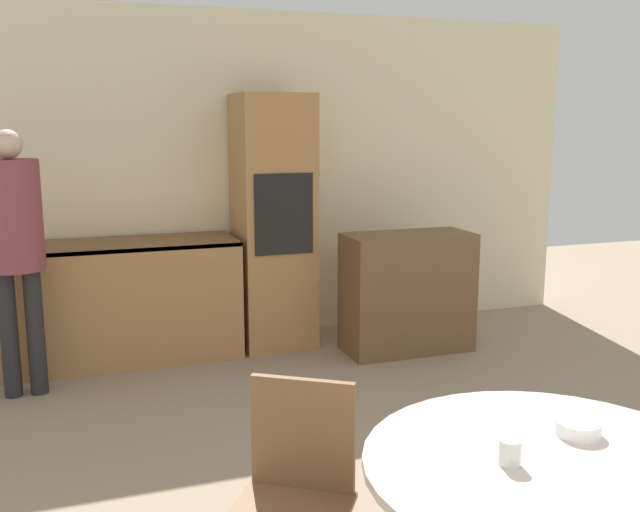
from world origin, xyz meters
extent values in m
cube|color=beige|center=(0.00, 5.32, 1.30)|extent=(6.36, 0.05, 2.60)
cube|color=#AD7A47|center=(-1.13, 4.98, 0.44)|extent=(2.40, 0.60, 0.88)
cube|color=black|center=(-1.13, 4.98, 0.87)|extent=(2.40, 0.60, 0.03)
cube|color=#AD7A47|center=(0.39, 4.99, 0.98)|extent=(0.56, 0.58, 1.95)
cube|color=black|center=(0.39, 4.69, 1.07)|extent=(0.45, 0.01, 0.60)
cube|color=brown|center=(1.31, 4.49, 0.46)|extent=(0.97, 0.45, 0.91)
cylinder|color=beige|center=(0.24, 1.35, 0.72)|extent=(1.15, 1.15, 0.03)
cube|color=brown|center=(-0.35, 1.97, 0.65)|extent=(0.33, 0.24, 0.41)
cylinder|color=#262628|center=(-1.51, 4.46, 0.41)|extent=(0.11, 0.11, 0.83)
cylinder|color=#262628|center=(-1.35, 4.46, 0.41)|extent=(0.11, 0.11, 0.83)
cylinder|color=brown|center=(-1.43, 4.46, 1.17)|extent=(0.35, 0.35, 0.69)
sphere|color=beige|center=(-1.43, 4.46, 1.61)|extent=(0.18, 0.18, 0.18)
cylinder|color=silver|center=(0.11, 1.38, 0.77)|extent=(0.07, 0.07, 0.08)
cylinder|color=white|center=(0.44, 1.48, 0.76)|extent=(0.15, 0.15, 0.05)
camera|label=1|loc=(-1.08, -0.30, 1.74)|focal=40.00mm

